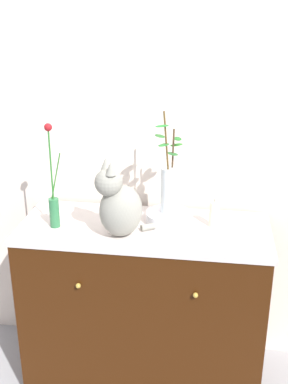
{
  "coord_description": "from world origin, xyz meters",
  "views": [
    {
      "loc": [
        0.3,
        -2.1,
        1.91
      ],
      "look_at": [
        0.0,
        0.0,
        1.06
      ],
      "focal_mm": 45.69,
      "sensor_mm": 36.0,
      "label": 1
    }
  ],
  "objects_px": {
    "cat_sitting": "(119,205)",
    "candle_pillar": "(214,214)",
    "bowl_porcelain": "(168,217)",
    "vase_glass_clear": "(169,186)",
    "sideboard": "(144,304)",
    "vase_slim_green": "(54,201)"
  },
  "relations": [
    {
      "from": "cat_sitting",
      "to": "bowl_porcelain",
      "type": "relative_size",
      "value": 1.71
    },
    {
      "from": "vase_glass_clear",
      "to": "candle_pillar",
      "type": "bearing_deg",
      "value": -3.93
    },
    {
      "from": "vase_glass_clear",
      "to": "sideboard",
      "type": "bearing_deg",
      "value": -148.85
    },
    {
      "from": "sideboard",
      "to": "vase_glass_clear",
      "type": "xyz_separation_m",
      "value": [
        0.11,
        0.07,
        0.63
      ]
    },
    {
      "from": "bowl_porcelain",
      "to": "sideboard",
      "type": "bearing_deg",
      "value": -148.74
    },
    {
      "from": "vase_slim_green",
      "to": "vase_glass_clear",
      "type": "relative_size",
      "value": 1.02
    },
    {
      "from": "bowl_porcelain",
      "to": "candle_pillar",
      "type": "relative_size",
      "value": 1.55
    },
    {
      "from": "vase_glass_clear",
      "to": "cat_sitting",
      "type": "bearing_deg",
      "value": -140.57
    },
    {
      "from": "cat_sitting",
      "to": "bowl_porcelain",
      "type": "height_order",
      "value": "cat_sitting"
    },
    {
      "from": "vase_slim_green",
      "to": "bowl_porcelain",
      "type": "height_order",
      "value": "vase_slim_green"
    },
    {
      "from": "cat_sitting",
      "to": "candle_pillar",
      "type": "height_order",
      "value": "cat_sitting"
    },
    {
      "from": "candle_pillar",
      "to": "vase_glass_clear",
      "type": "bearing_deg",
      "value": 176.07
    },
    {
      "from": "sideboard",
      "to": "candle_pillar",
      "type": "bearing_deg",
      "value": 8.87
    },
    {
      "from": "cat_sitting",
      "to": "candle_pillar",
      "type": "bearing_deg",
      "value": 20.08
    },
    {
      "from": "vase_glass_clear",
      "to": "candle_pillar",
      "type": "distance_m",
      "value": 0.25
    },
    {
      "from": "bowl_porcelain",
      "to": "cat_sitting",
      "type": "bearing_deg",
      "value": -140.54
    },
    {
      "from": "bowl_porcelain",
      "to": "vase_glass_clear",
      "type": "relative_size",
      "value": 0.44
    },
    {
      "from": "cat_sitting",
      "to": "candle_pillar",
      "type": "relative_size",
      "value": 2.64
    },
    {
      "from": "sideboard",
      "to": "bowl_porcelain",
      "type": "relative_size",
      "value": 5.53
    },
    {
      "from": "vase_slim_green",
      "to": "candle_pillar",
      "type": "bearing_deg",
      "value": 8.21
    },
    {
      "from": "vase_slim_green",
      "to": "vase_glass_clear",
      "type": "height_order",
      "value": "vase_glass_clear"
    },
    {
      "from": "sideboard",
      "to": "cat_sitting",
      "type": "bearing_deg",
      "value": -133.21
    }
  ]
}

